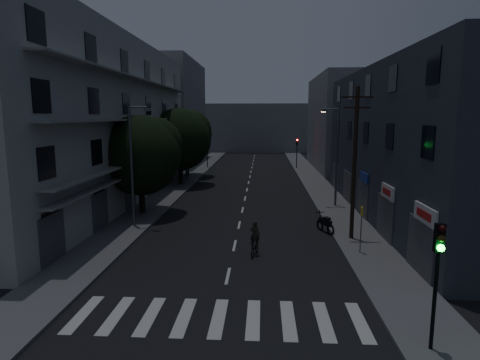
# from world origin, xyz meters

# --- Properties ---
(ground) EXTENTS (160.00, 160.00, 0.00)m
(ground) POSITION_xyz_m (0.00, 25.00, 0.00)
(ground) COLOR black
(ground) RESTS_ON ground
(sidewalk_left) EXTENTS (3.00, 90.00, 0.15)m
(sidewalk_left) POSITION_xyz_m (-7.50, 25.00, 0.07)
(sidewalk_left) COLOR #565659
(sidewalk_left) RESTS_ON ground
(sidewalk_right) EXTENTS (3.00, 90.00, 0.15)m
(sidewalk_right) POSITION_xyz_m (7.50, 25.00, 0.07)
(sidewalk_right) COLOR #565659
(sidewalk_right) RESTS_ON ground
(crosswalk) EXTENTS (10.90, 3.00, 0.01)m
(crosswalk) POSITION_xyz_m (-0.00, -2.00, 0.00)
(crosswalk) COLOR beige
(crosswalk) RESTS_ON ground
(lane_markings) EXTENTS (0.15, 60.50, 0.01)m
(lane_markings) POSITION_xyz_m (0.00, 31.25, 0.01)
(lane_markings) COLOR beige
(lane_markings) RESTS_ON ground
(building_left) EXTENTS (7.00, 36.00, 14.00)m
(building_left) POSITION_xyz_m (-11.98, 18.00, 6.99)
(building_left) COLOR #A3A39E
(building_left) RESTS_ON ground
(building_right) EXTENTS (6.19, 28.00, 11.00)m
(building_right) POSITION_xyz_m (11.99, 14.00, 5.50)
(building_right) COLOR #2A2F39
(building_right) RESTS_ON ground
(building_far_left) EXTENTS (6.00, 20.00, 16.00)m
(building_far_left) POSITION_xyz_m (-12.00, 48.00, 8.00)
(building_far_left) COLOR slate
(building_far_left) RESTS_ON ground
(building_far_right) EXTENTS (6.00, 20.00, 13.00)m
(building_far_right) POSITION_xyz_m (12.00, 42.00, 6.50)
(building_far_right) COLOR slate
(building_far_right) RESTS_ON ground
(building_far_end) EXTENTS (24.00, 8.00, 10.00)m
(building_far_end) POSITION_xyz_m (0.00, 70.00, 5.00)
(building_far_end) COLOR slate
(building_far_end) RESTS_ON ground
(tree_near) EXTENTS (6.02, 6.02, 7.43)m
(tree_near) POSITION_xyz_m (-7.52, 13.60, 4.80)
(tree_near) COLOR black
(tree_near) RESTS_ON sidewalk_left
(tree_mid) EXTENTS (6.67, 6.67, 8.20)m
(tree_mid) POSITION_xyz_m (-7.25, 26.78, 5.28)
(tree_mid) COLOR black
(tree_mid) RESTS_ON sidewalk_left
(tree_far) EXTENTS (6.00, 6.00, 7.42)m
(tree_far) POSITION_xyz_m (-7.67, 32.87, 4.80)
(tree_far) COLOR black
(tree_far) RESTS_ON sidewalk_left
(traffic_signal_near) EXTENTS (0.28, 0.37, 4.10)m
(traffic_signal_near) POSITION_xyz_m (6.99, -3.88, 3.10)
(traffic_signal_near) COLOR black
(traffic_signal_near) RESTS_ON sidewalk_right
(traffic_signal_far_right) EXTENTS (0.28, 0.37, 4.10)m
(traffic_signal_far_right) POSITION_xyz_m (6.43, 41.46, 3.10)
(traffic_signal_far_right) COLOR black
(traffic_signal_far_right) RESTS_ON sidewalk_right
(traffic_signal_far_left) EXTENTS (0.28, 0.37, 4.10)m
(traffic_signal_far_left) POSITION_xyz_m (-6.41, 41.26, 3.10)
(traffic_signal_far_left) COLOR black
(traffic_signal_far_left) RESTS_ON sidewalk_left
(street_lamp_left_near) EXTENTS (1.51, 0.25, 8.00)m
(street_lamp_left_near) POSITION_xyz_m (-6.98, 10.00, 4.60)
(street_lamp_left_near) COLOR #575B5E
(street_lamp_left_near) RESTS_ON sidewalk_left
(street_lamp_right) EXTENTS (1.51, 0.25, 8.00)m
(street_lamp_right) POSITION_xyz_m (7.51, 16.95, 4.60)
(street_lamp_right) COLOR #515258
(street_lamp_right) RESTS_ON sidewalk_right
(street_lamp_left_far) EXTENTS (1.51, 0.25, 8.00)m
(street_lamp_left_far) POSITION_xyz_m (-7.05, 29.74, 4.60)
(street_lamp_left_far) COLOR #575A5E
(street_lamp_left_far) RESTS_ON sidewalk_left
(utility_pole) EXTENTS (1.80, 0.24, 9.00)m
(utility_pole) POSITION_xyz_m (7.01, 7.93, 4.87)
(utility_pole) COLOR black
(utility_pole) RESTS_ON sidewalk_right
(bus_stop_sign) EXTENTS (0.06, 0.35, 2.52)m
(bus_stop_sign) POSITION_xyz_m (6.92, 5.29, 1.89)
(bus_stop_sign) COLOR #595B60
(bus_stop_sign) RESTS_ON sidewalk_right
(motorcycle) EXTENTS (1.01, 2.01, 1.36)m
(motorcycle) POSITION_xyz_m (5.68, 9.54, 0.54)
(motorcycle) COLOR black
(motorcycle) RESTS_ON ground
(cyclist) EXTENTS (0.82, 1.59, 1.92)m
(cyclist) POSITION_xyz_m (1.20, 4.97, 0.65)
(cyclist) COLOR black
(cyclist) RESTS_ON ground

